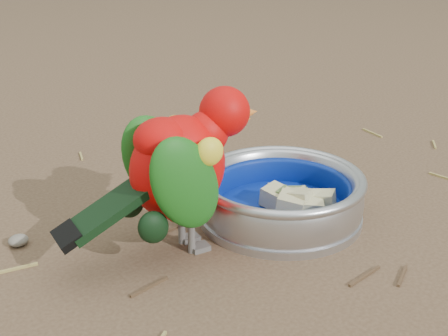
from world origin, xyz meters
TOP-DOWN VIEW (x-y plane):
  - ground at (0.00, 0.00)m, footprint 60.00×60.00m
  - food_bowl at (0.04, 0.07)m, footprint 0.21×0.21m
  - bowl_wall at (0.04, 0.07)m, footprint 0.21×0.21m
  - fruit_wedges at (0.04, 0.07)m, footprint 0.12×0.12m
  - lory_parrot at (-0.11, 0.09)m, footprint 0.24×0.14m
  - ground_debris at (0.01, 0.04)m, footprint 0.90×0.80m

SIDE VIEW (x-z plane):
  - ground at x=0.00m, z-range 0.00..0.00m
  - ground_debris at x=0.01m, z-range 0.00..0.01m
  - food_bowl at x=0.04m, z-range 0.00..0.02m
  - fruit_wedges at x=0.04m, z-range 0.02..0.05m
  - bowl_wall at x=0.04m, z-range 0.02..0.06m
  - lory_parrot at x=-0.11m, z-range 0.00..0.18m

